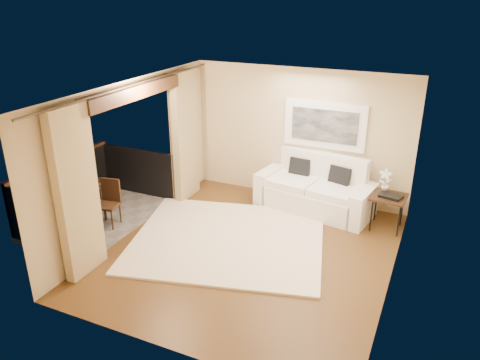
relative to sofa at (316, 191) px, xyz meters
The scene contains 18 objects.
floor 2.20m from the sofa, 103.83° to the right, with size 5.00×5.00×0.00m, color brown.
room_shell 4.00m from the sofa, 141.57° to the right, with size 5.00×6.40×5.00m.
balcony 4.37m from the sofa, 151.22° to the right, with size 1.81×2.60×1.17m.
curtains 3.50m from the sofa, 141.36° to the right, with size 0.16×4.80×2.64m.
artwork 1.29m from the sofa, 91.93° to the left, with size 1.62×0.07×0.92m.
rug 2.19m from the sofa, 118.43° to the right, with size 3.26×2.84×0.04m, color #FFE9CD.
sofa is the anchor object (origin of this frame).
side_table 1.46m from the sofa, 11.48° to the right, with size 0.64×0.64×0.65m.
tray 1.51m from the sofa, 12.87° to the right, with size 0.38×0.28×0.05m, color black.
orchid 1.39m from the sofa, ahead, with size 0.23×0.16×0.44m, color white.
bistro_table 4.50m from the sofa, 147.18° to the right, with size 0.83×0.83×0.79m.
balcony_chair_far 4.44m from the sofa, 156.71° to the right, with size 0.49×0.49×0.99m.
balcony_chair_near 3.98m from the sofa, 146.33° to the right, with size 0.43×0.44×0.87m.
ice_bucket 4.63m from the sofa, 149.46° to the right, with size 0.18×0.18×0.20m, color silver.
candle 4.37m from the sofa, 148.23° to the right, with size 0.06×0.06×0.07m, color red.
vase 4.59m from the sofa, 145.62° to the right, with size 0.04×0.04×0.18m, color silver.
glass_a 4.48m from the sofa, 145.65° to the right, with size 0.06×0.06×0.12m, color silver.
glass_b 4.40m from the sofa, 145.84° to the right, with size 0.06×0.06×0.12m, color silver.
Camera 1 is at (2.65, -6.25, 4.12)m, focal length 35.00 mm.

